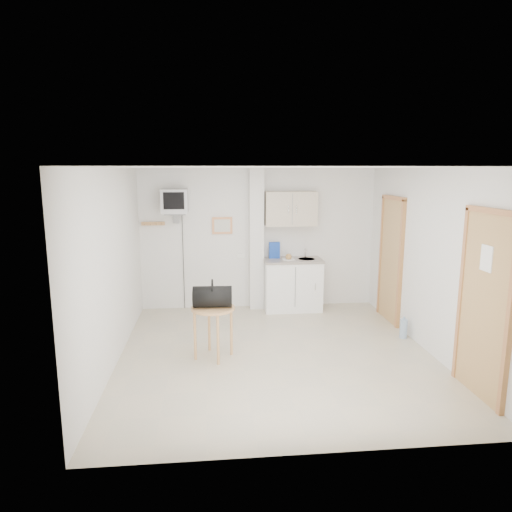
{
  "coord_description": "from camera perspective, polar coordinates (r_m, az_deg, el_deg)",
  "views": [
    {
      "loc": [
        -0.85,
        -5.81,
        2.47
      ],
      "look_at": [
        -0.21,
        0.6,
        1.25
      ],
      "focal_mm": 32.0,
      "sensor_mm": 36.0,
      "label": 1
    }
  ],
  "objects": [
    {
      "name": "room_envelope",
      "position": [
        6.08,
        4.71,
        1.85
      ],
      "size": [
        4.24,
        4.54,
        2.55
      ],
      "color": "white",
      "rests_on": "ground"
    },
    {
      "name": "ground",
      "position": [
        6.38,
        2.47,
        -12.09
      ],
      "size": [
        4.5,
        4.5,
        0.0
      ],
      "primitive_type": "plane",
      "color": "#B8AC93",
      "rests_on": "ground"
    },
    {
      "name": "kitchenette",
      "position": [
        8.12,
        4.52,
        -1.15
      ],
      "size": [
        1.03,
        0.58,
        2.1
      ],
      "color": "white",
      "rests_on": "ground"
    },
    {
      "name": "crt_television",
      "position": [
        7.88,
        -10.11,
        6.67
      ],
      "size": [
        0.44,
        0.45,
        2.15
      ],
      "color": "slate",
      "rests_on": "ground"
    },
    {
      "name": "water_bottle",
      "position": [
        7.21,
        17.97,
        -8.61
      ],
      "size": [
        0.11,
        0.11,
        0.33
      ],
      "color": "#8DA9C5",
      "rests_on": "ground"
    },
    {
      "name": "round_table",
      "position": [
        6.08,
        -5.39,
        -7.33
      ],
      "size": [
        0.58,
        0.58,
        0.7
      ],
      "rotation": [
        0.0,
        0.0,
        0.23
      ],
      "color": "tan",
      "rests_on": "ground"
    },
    {
      "name": "duffel_bag",
      "position": [
        6.02,
        -5.47,
        -5.06
      ],
      "size": [
        0.52,
        0.3,
        0.38
      ],
      "rotation": [
        0.0,
        0.0,
        -0.04
      ],
      "color": "black",
      "rests_on": "round_table"
    }
  ]
}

